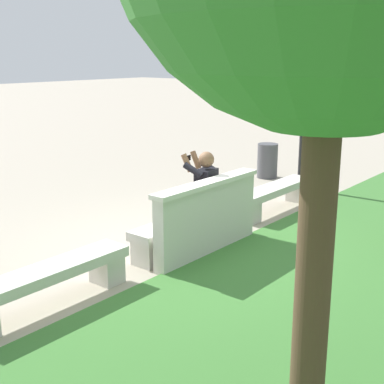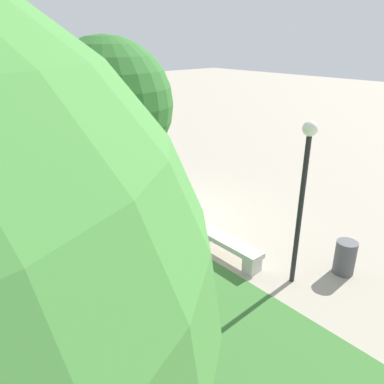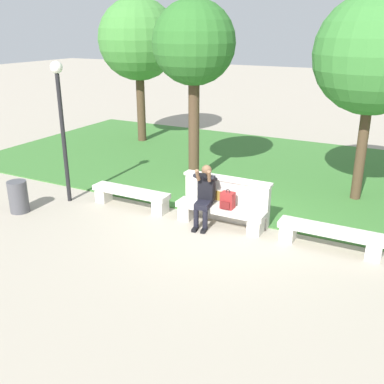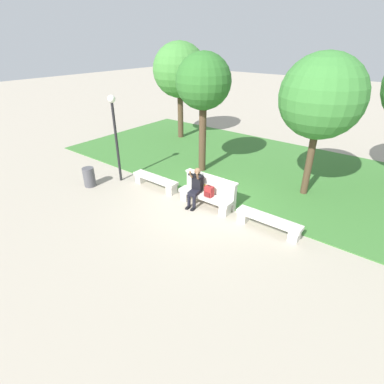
# 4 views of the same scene
# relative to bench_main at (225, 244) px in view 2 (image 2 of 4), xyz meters

# --- Properties ---
(ground_plane) EXTENTS (80.00, 80.00, 0.00)m
(ground_plane) POSITION_rel_bench_main_xyz_m (2.34, 0.00, -0.30)
(ground_plane) COLOR #A89E8C
(bench_main) EXTENTS (2.00, 0.40, 0.45)m
(bench_main) POSITION_rel_bench_main_xyz_m (0.00, 0.00, 0.00)
(bench_main) COLOR beige
(bench_main) RESTS_ON ground
(bench_near) EXTENTS (2.00, 0.40, 0.45)m
(bench_near) POSITION_rel_bench_main_xyz_m (2.34, 0.00, 0.00)
(bench_near) COLOR beige
(bench_near) RESTS_ON ground
(bench_mid) EXTENTS (2.00, 0.40, 0.45)m
(bench_mid) POSITION_rel_bench_main_xyz_m (4.67, 0.00, 0.00)
(bench_mid) COLOR beige
(bench_mid) RESTS_ON ground
(backrest_wall_with_plaque) EXTENTS (2.02, 0.24, 1.01)m
(backrest_wall_with_plaque) POSITION_rel_bench_main_xyz_m (2.34, 0.34, 0.21)
(backrest_wall_with_plaque) COLOR beige
(backrest_wall_with_plaque) RESTS_ON ground
(person_photographer) EXTENTS (0.52, 0.76, 1.32)m
(person_photographer) POSITION_rel_bench_main_xyz_m (2.00, -0.08, 0.43)
(person_photographer) COLOR black
(person_photographer) RESTS_ON ground
(backpack) EXTENTS (0.28, 0.24, 0.43)m
(backpack) POSITION_rel_bench_main_xyz_m (2.51, -0.02, 0.32)
(backpack) COLOR maroon
(backpack) RESTS_ON bench_near
(tree_behind_wall) EXTENTS (2.15, 2.15, 4.77)m
(tree_behind_wall) POSITION_rel_bench_main_xyz_m (0.42, 2.46, 3.34)
(tree_behind_wall) COLOR #4C3826
(tree_behind_wall) RESTS_ON ground
(trash_bin) EXTENTS (0.44, 0.44, 0.75)m
(trash_bin) POSITION_rel_bench_main_xyz_m (-2.14, -1.46, 0.07)
(trash_bin) COLOR #4C4C51
(trash_bin) RESTS_ON ground
(lamp_post) EXTENTS (0.28, 0.28, 3.36)m
(lamp_post) POSITION_rel_bench_main_xyz_m (-1.60, -0.37, 1.94)
(lamp_post) COLOR black
(lamp_post) RESTS_ON ground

